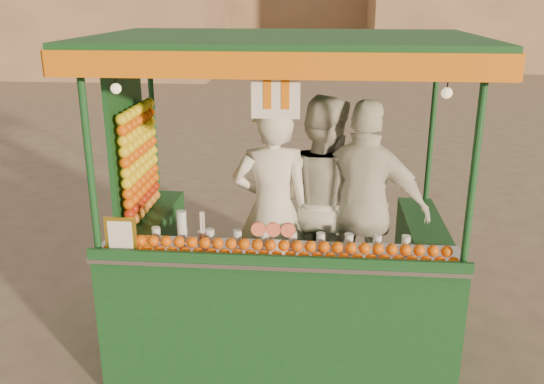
# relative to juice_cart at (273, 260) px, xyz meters

# --- Properties ---
(ground) EXTENTS (90.00, 90.00, 0.00)m
(ground) POSITION_rel_juice_cart_xyz_m (0.00, -0.02, -0.91)
(ground) COLOR brown
(ground) RESTS_ON ground
(building_left) EXTENTS (10.00, 6.00, 6.00)m
(building_left) POSITION_rel_juice_cart_xyz_m (-9.00, 19.98, 2.09)
(building_left) COLOR #A17F5B
(building_left) RESTS_ON ground
(building_right) EXTENTS (9.00, 6.00, 5.00)m
(building_right) POSITION_rel_juice_cart_xyz_m (7.00, 23.98, 1.59)
(building_right) COLOR #A17F5B
(building_right) RESTS_ON ground
(juice_cart) EXTENTS (3.10, 2.01, 2.81)m
(juice_cart) POSITION_rel_juice_cart_xyz_m (0.00, 0.00, 0.00)
(juice_cart) COLOR #103C1B
(juice_cart) RESTS_ON ground
(vendor_left) EXTENTS (0.74, 0.53, 1.92)m
(vendor_left) POSITION_rel_juice_cart_xyz_m (-0.03, 0.25, 0.38)
(vendor_left) COLOR white
(vendor_left) RESTS_ON ground
(vendor_middle) EXTENTS (1.16, 1.04, 1.96)m
(vendor_middle) POSITION_rel_juice_cart_xyz_m (0.40, 0.51, 0.40)
(vendor_middle) COLOR beige
(vendor_middle) RESTS_ON ground
(vendor_right) EXTENTS (1.24, 0.80, 1.96)m
(vendor_right) POSITION_rel_juice_cart_xyz_m (0.79, 0.29, 0.40)
(vendor_right) COLOR white
(vendor_right) RESTS_ON ground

